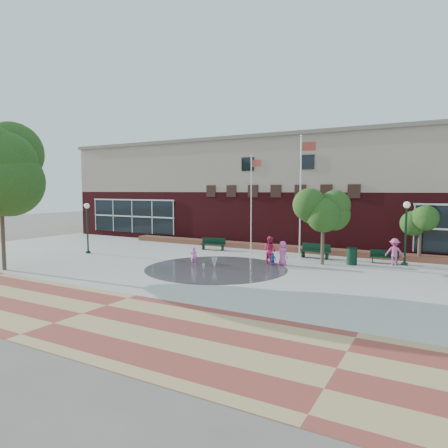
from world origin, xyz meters
The scene contains 24 objects.
ground centered at (0.00, 0.00, 0.00)m, with size 120.00×120.00×0.00m, color #666056.
plaza_concrete centered at (0.00, 4.00, 0.00)m, with size 46.00×18.00×0.01m, color #A8A8A0.
paver_band centered at (0.00, -7.00, 0.00)m, with size 46.00×6.00×0.01m, color brown.
splash_pad centered at (0.00, 3.00, 0.00)m, with size 8.40×8.40×0.01m, color #383A3D.
library_building centered at (0.00, 17.48, 4.64)m, with size 44.40×10.40×9.20m.
flower_bed centered at (0.00, 11.60, 0.00)m, with size 26.00×1.20×0.40m, color #A21C37.
flagpole_left centered at (-0.48, 8.98, 4.01)m, with size 0.85×0.14×7.20m.
flagpole_right centered at (3.38, 8.50, 4.64)m, with size 0.98×0.38×8.30m.
lamp_left centered at (-11.20, 3.41, 2.31)m, with size 0.39×0.39×3.72m.
lamp_right centered at (9.72, 9.60, 2.47)m, with size 0.42×0.42×3.98m.
bench_left centered at (-3.93, 9.28, 0.31)m, with size 1.96×0.92×0.95m.
bench_mid centered at (4.13, 9.37, 0.33)m, with size 2.06×0.72×1.02m.
bench_right centered at (8.54, 9.65, 0.28)m, with size 1.77×0.75×0.86m.
trash_can centered at (6.82, 8.19, 0.56)m, with size 0.67×0.67×1.10m.
tree_big_left centered at (-10.61, -3.37, 5.97)m, with size 5.22×5.22×8.35m.
tree_mid centered at (5.18, 7.36, 3.74)m, with size 3.04×3.04×5.13m.
tree_small_right centered at (10.43, 11.27, 2.94)m, with size 2.36×2.36×4.03m.
water_jet_a centered at (-0.03, 2.89, 0.00)m, with size 0.33×0.33×0.65m, color white.
water_jet_b centered at (-0.25, 2.02, 0.00)m, with size 0.18×0.18×0.41m, color white.
child_splash centered at (-1.79, 3.33, 0.56)m, with size 0.41×0.27×1.12m, color #EF66CA.
adult_red centered at (2.28, 5.82, 0.89)m, with size 0.87×0.68×1.79m, color #CC2751.
adult_pink centered at (3.10, 5.91, 0.76)m, with size 0.75×0.49×1.53m, color #E85CB8.
child_blue centered at (2.76, 5.17, 0.44)m, with size 0.52×0.21×0.88m, color #2E39B4.
person_bench centered at (9.16, 9.23, 0.85)m, with size 1.09×0.63×1.69m, color #D85095.
Camera 1 is at (11.83, -17.22, 4.65)m, focal length 32.00 mm.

